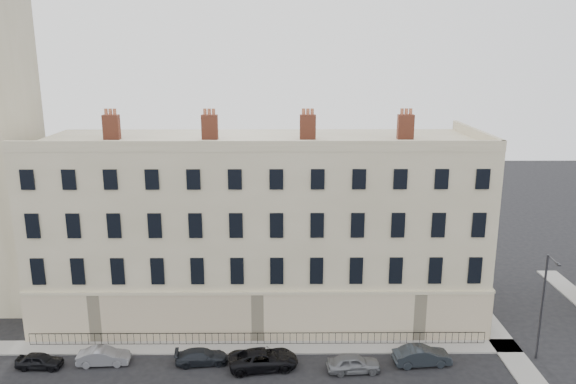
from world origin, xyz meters
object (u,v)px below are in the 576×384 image
car_b (104,356)px  streetlamp (543,303)px  car_e (354,363)px  car_f (422,356)px  car_a (40,361)px  car_c (202,357)px  car_d (263,359)px

car_b → streetlamp: size_ratio=0.46×
car_e → car_f: (5.04, 0.88, 0.04)m
car_b → car_f: (22.99, -0.20, 0.07)m
car_e → car_a: bearing=84.2°
car_a → car_c: (11.50, 0.49, -0.00)m
car_b → car_e: (17.95, -1.08, 0.03)m
car_e → streetlamp: size_ratio=0.47×
car_f → streetlamp: 9.50m
car_c → streetlamp: streetlamp is taller
car_f → car_c: bearing=83.4°
car_c → car_d: size_ratio=0.77×
car_a → car_c: car_a is taller
car_f → streetlamp: bearing=-91.2°
car_b → car_d: 11.57m
streetlamp → car_a: bearing=-176.7°
car_d → car_c: bearing=73.7°
car_c → car_d: bearing=-103.9°
car_b → streetlamp: 31.90m
car_e → streetlamp: streetlamp is taller
car_a → car_c: 11.51m
car_b → car_d: car_d is taller
car_b → car_f: bearing=-94.1°
car_c → car_f: (15.92, -0.23, 0.13)m
car_c → streetlamp: bearing=-95.4°
car_e → car_d: bearing=81.1°
car_d → car_f: size_ratio=1.20×
car_d → streetlamp: bearing=-95.8°
car_a → car_f: (27.42, 0.26, 0.13)m
car_d → car_e: 6.41m
streetlamp → car_c: bearing=-177.1°
car_d → car_e: bearing=-103.5°
car_e → streetlamp: 14.33m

